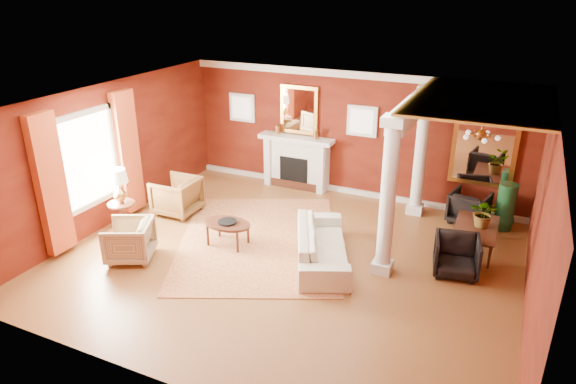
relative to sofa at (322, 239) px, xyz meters
The scene contains 27 objects.
ground 0.77m from the sofa, 160.86° to the right, with size 8.00×8.00×0.00m, color brown.
room_shell 1.70m from the sofa, 160.86° to the right, with size 8.04×7.04×2.92m.
fireplace 3.65m from the sofa, 121.39° to the left, with size 1.85×0.42×1.29m.
overmantel_mirror 4.03m from the sofa, 120.30° to the left, with size 0.95×0.07×1.15m.
flank_window_left 4.93m from the sofa, 136.62° to the left, with size 0.70×0.07×0.70m.
flank_window_right 3.55m from the sofa, 96.08° to the left, with size 0.70×0.07×0.70m.
left_window 4.67m from the sofa, 169.81° to the right, with size 0.21×2.55×2.60m.
column_front 1.49m from the sofa, ahead, with size 0.36×0.36×2.80m.
column_back 3.16m from the sofa, 68.45° to the left, with size 0.36×0.36×2.80m.
header_beam 2.98m from the sofa, 56.91° to the left, with size 0.30×3.20×0.32m, color silver.
amber_ceiling 3.66m from the sofa, 34.40° to the left, with size 2.30×3.40×0.04m, color gold.
dining_mirror 4.13m from the sofa, 54.64° to the left, with size 1.30×0.07×1.70m.
chandelier 3.34m from the sofa, 34.67° to the left, with size 0.60×0.62×0.75m.
crown_trim 4.08m from the sofa, 100.40° to the left, with size 8.00×0.08×0.16m, color silver.
base_trim 3.33m from the sofa, 100.40° to the left, with size 8.00×0.08×0.12m, color silver.
rug 1.50m from the sofa, behind, with size 3.01×4.02×0.02m, color maroon.
sofa is the anchor object (origin of this frame).
armchair_leopard 3.67m from the sofa, behind, with size 0.87×0.82×0.90m, color black.
armchair_stripe 3.51m from the sofa, 156.29° to the right, with size 0.80×0.74×0.82m, color tan.
coffee_table 1.87m from the sofa, behind, with size 0.93×0.93×0.47m.
coffee_book 1.96m from the sofa, behind, with size 0.16×0.02×0.22m, color #33150E.
side_table 4.16m from the sofa, behind, with size 0.54×0.54×1.34m.
dining_table 2.96m from the sofa, 32.71° to the left, with size 1.36×0.48×0.76m, color #33150E.
dining_chair_near 2.34m from the sofa, 14.04° to the left, with size 0.74×0.69×0.76m, color black.
dining_chair_far 3.56m from the sofa, 51.61° to the left, with size 0.73×0.69×0.76m, color black.
green_urn 4.03m from the sofa, 43.89° to the left, with size 0.41×0.41×0.99m.
potted_plant 3.10m from the sofa, 32.85° to the left, with size 0.50×0.56×0.43m, color #26591E.
Camera 1 is at (3.48, -7.47, 4.78)m, focal length 32.00 mm.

